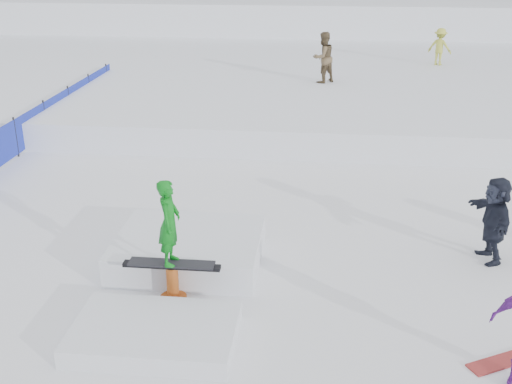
# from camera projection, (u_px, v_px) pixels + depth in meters

# --- Properties ---
(ground) EXTENTS (120.00, 120.00, 0.00)m
(ground) POSITION_uv_depth(u_px,v_px,m) (213.00, 296.00, 10.71)
(ground) COLOR white
(snow_berm) EXTENTS (60.00, 14.00, 2.40)m
(snow_berm) POSITION_uv_depth(u_px,v_px,m) (298.00, 15.00, 37.92)
(snow_berm) COLOR white
(snow_berm) RESTS_ON ground
(snow_midrise) EXTENTS (50.00, 18.00, 0.80)m
(snow_midrise) POSITION_uv_depth(u_px,v_px,m) (281.00, 76.00, 25.31)
(snow_midrise) COLOR white
(snow_midrise) RESTS_ON ground
(safety_fence) EXTENTS (0.05, 16.00, 1.10)m
(safety_fence) POSITION_uv_depth(u_px,v_px,m) (16.00, 137.00, 17.23)
(safety_fence) COLOR #1D2DAB
(safety_fence) RESTS_ON ground
(walker_olive) EXTENTS (1.07, 1.05, 1.74)m
(walker_olive) POSITION_uv_depth(u_px,v_px,m) (323.00, 57.00, 22.11)
(walker_olive) COLOR brown
(walker_olive) RESTS_ON snow_midrise
(walker_ygreen) EXTENTS (1.06, 0.88, 1.43)m
(walker_ygreen) POSITION_uv_depth(u_px,v_px,m) (440.00, 47.00, 25.16)
(walker_ygreen) COLOR #C2C742
(walker_ygreen) RESTS_ON snow_midrise
(spectator_dark) EXTENTS (0.70, 1.56, 1.63)m
(spectator_dark) POSITION_uv_depth(u_px,v_px,m) (494.00, 219.00, 11.62)
(spectator_dark) COLOR #1C1F2C
(spectator_dark) RESTS_ON ground
(loose_board_red) EXTENTS (1.36, 0.92, 0.03)m
(loose_board_red) POSITION_uv_depth(u_px,v_px,m) (511.00, 359.00, 9.11)
(loose_board_red) COLOR maroon
(loose_board_red) RESTS_ON ground
(jib_rail_feature) EXTENTS (2.60, 4.40, 2.11)m
(jib_rail_feature) POSITION_uv_depth(u_px,v_px,m) (180.00, 266.00, 11.03)
(jib_rail_feature) COLOR white
(jib_rail_feature) RESTS_ON ground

